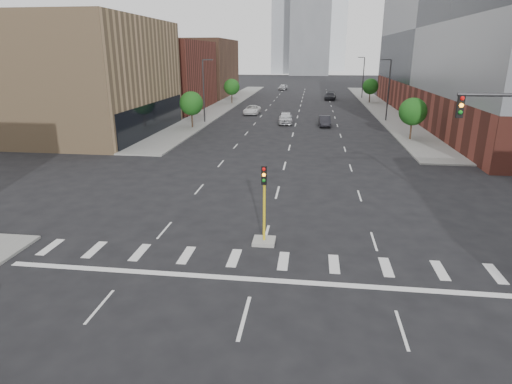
% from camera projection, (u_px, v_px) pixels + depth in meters
% --- Properties ---
extents(ground, '(400.00, 400.00, 0.00)m').
position_uv_depth(ground, '(235.00, 351.00, 14.90)').
color(ground, black).
rests_on(ground, ground).
extents(sidewalk_left_far, '(5.00, 92.00, 0.15)m').
position_uv_depth(sidewalk_left_far, '(226.00, 104.00, 86.50)').
color(sidewalk_left_far, gray).
rests_on(sidewalk_left_far, ground).
extents(sidewalk_right_far, '(5.00, 92.00, 0.15)m').
position_uv_depth(sidewalk_right_far, '(378.00, 106.00, 82.81)').
color(sidewalk_right_far, gray).
rests_on(sidewalk_right_far, ground).
extents(building_left_mid, '(20.00, 24.00, 14.00)m').
position_uv_depth(building_left_mid, '(75.00, 77.00, 53.83)').
color(building_left_mid, tan).
rests_on(building_left_mid, ground).
extents(building_left_far_a, '(20.00, 22.00, 12.00)m').
position_uv_depth(building_left_far_a, '(150.00, 75.00, 78.66)').
color(building_left_far_a, brown).
rests_on(building_left_far_a, ground).
extents(building_left_far_b, '(20.00, 24.00, 13.00)m').
position_uv_depth(building_left_far_b, '(189.00, 68.00, 103.02)').
color(building_left_far_b, brown).
rests_on(building_left_far_b, ground).
extents(building_right_main, '(24.00, 70.00, 22.00)m').
position_uv_depth(building_right_main, '(496.00, 45.00, 64.45)').
color(building_right_main, brown).
rests_on(building_right_main, ground).
extents(tower_left, '(22.00, 22.00, 70.00)m').
position_uv_depth(tower_left, '(296.00, 0.00, 212.50)').
color(tower_left, '#B2B7BC').
rests_on(tower_left, ground).
extents(tower_mid, '(18.00, 18.00, 44.00)m').
position_uv_depth(tower_mid, '(310.00, 26.00, 196.68)').
color(tower_mid, slate).
rests_on(tower_mid, ground).
extents(median_traffic_signal, '(1.20, 1.20, 4.40)m').
position_uv_depth(median_traffic_signal, '(264.00, 227.00, 23.06)').
color(median_traffic_signal, '#999993').
rests_on(median_traffic_signal, ground).
extents(streetlight_right_a, '(1.60, 0.22, 9.07)m').
position_uv_depth(streetlight_right_a, '(388.00, 88.00, 63.57)').
color(streetlight_right_a, '#2D2D30').
rests_on(streetlight_right_a, ground).
extents(streetlight_right_b, '(1.60, 0.22, 9.07)m').
position_uv_depth(streetlight_right_b, '(363.00, 76.00, 96.57)').
color(streetlight_right_b, '#2D2D30').
rests_on(streetlight_right_b, ground).
extents(streetlight_left, '(1.60, 0.22, 9.07)m').
position_uv_depth(streetlight_left, '(204.00, 88.00, 62.15)').
color(streetlight_left, '#2D2D30').
rests_on(streetlight_left, ground).
extents(tree_left_near, '(3.20, 3.20, 4.85)m').
position_uv_depth(tree_left_near, '(191.00, 103.00, 58.00)').
color(tree_left_near, '#382619').
rests_on(tree_left_near, ground).
extents(tree_left_far, '(3.20, 3.20, 4.85)m').
position_uv_depth(tree_left_far, '(232.00, 87.00, 86.29)').
color(tree_left_far, '#382619').
rests_on(tree_left_far, ground).
extents(tree_right_near, '(3.20, 3.20, 4.85)m').
position_uv_depth(tree_right_near, '(413.00, 112.00, 49.85)').
color(tree_right_near, '#382619').
rests_on(tree_right_near, ground).
extents(tree_right_far, '(3.20, 3.20, 4.85)m').
position_uv_depth(tree_right_far, '(370.00, 86.00, 87.57)').
color(tree_right_far, '#382619').
rests_on(tree_right_far, ground).
extents(car_near_left, '(2.31, 5.16, 1.72)m').
position_uv_depth(car_near_left, '(286.00, 118.00, 62.69)').
color(car_near_left, silver).
rests_on(car_near_left, ground).
extents(car_mid_right, '(1.71, 4.48, 1.46)m').
position_uv_depth(car_mid_right, '(325.00, 121.00, 60.44)').
color(car_mid_right, black).
rests_on(car_mid_right, ground).
extents(car_far_left, '(2.59, 5.28, 1.44)m').
position_uv_depth(car_far_left, '(252.00, 110.00, 72.56)').
color(car_far_left, white).
rests_on(car_far_left, ground).
extents(car_deep_right, '(2.87, 5.76, 1.61)m').
position_uv_depth(car_deep_right, '(330.00, 96.00, 94.73)').
color(car_deep_right, '#232329').
rests_on(car_deep_right, ground).
extents(car_distant, '(2.71, 5.06, 1.64)m').
position_uv_depth(car_distant, '(283.00, 87.00, 120.29)').
color(car_distant, '#BBBCC0').
rests_on(car_distant, ground).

